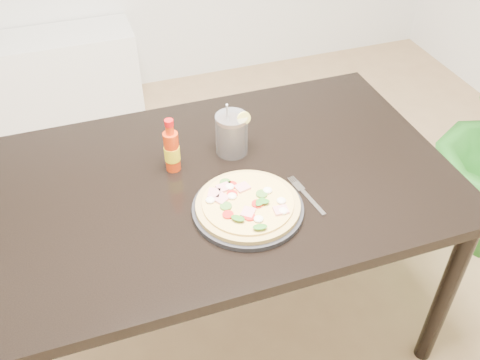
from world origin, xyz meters
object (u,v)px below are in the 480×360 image
object	(u,v)px
cola_cup	(232,135)
fork	(305,194)
media_console	(15,83)
dining_table	(228,195)
plate	(248,209)
hot_sauce_bottle	(172,150)
pizza	(248,204)

from	to	relation	value
cola_cup	fork	world-z (taller)	cola_cup
media_console	fork	bearing A→B (deg)	-64.36
dining_table	plate	distance (m)	0.19
dining_table	cola_cup	world-z (taller)	cola_cup
plate	cola_cup	distance (m)	0.30
hot_sauce_bottle	media_console	distance (m)	1.86
pizza	fork	xyz separation A→B (m)	(0.19, 0.01, -0.02)
fork	dining_table	bearing A→B (deg)	132.09
plate	cola_cup	bearing A→B (deg)	80.80
plate	cola_cup	world-z (taller)	cola_cup
hot_sauce_bottle	media_console	bearing A→B (deg)	109.07
dining_table	media_console	xyz separation A→B (m)	(-0.73, 1.76, -0.42)
cola_cup	dining_table	bearing A→B (deg)	-114.51
hot_sauce_bottle	cola_cup	bearing A→B (deg)	7.58
dining_table	hot_sauce_bottle	xyz separation A→B (m)	(-0.15, 0.09, 0.16)
dining_table	media_console	world-z (taller)	dining_table
dining_table	pizza	distance (m)	0.20
pizza	hot_sauce_bottle	distance (m)	0.31
dining_table	cola_cup	xyz separation A→B (m)	(0.05, 0.12, 0.15)
dining_table	media_console	size ratio (longest dim) A/B	1.00
plate	fork	bearing A→B (deg)	2.57
dining_table	fork	distance (m)	0.27
hot_sauce_bottle	fork	world-z (taller)	hot_sauce_bottle
plate	fork	xyz separation A→B (m)	(0.19, 0.01, -0.01)
media_console	pizza	bearing A→B (deg)	-69.16
cola_cup	media_console	size ratio (longest dim) A/B	0.14
dining_table	pizza	xyz separation A→B (m)	(0.01, -0.17, 0.11)
fork	media_console	bearing A→B (deg)	107.43
plate	pizza	xyz separation A→B (m)	(-0.00, 0.00, 0.02)
hot_sauce_bottle	fork	xyz separation A→B (m)	(0.34, -0.25, -0.07)
fork	media_console	xyz separation A→B (m)	(-0.92, 1.92, -0.50)
dining_table	pizza	bearing A→B (deg)	-87.92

